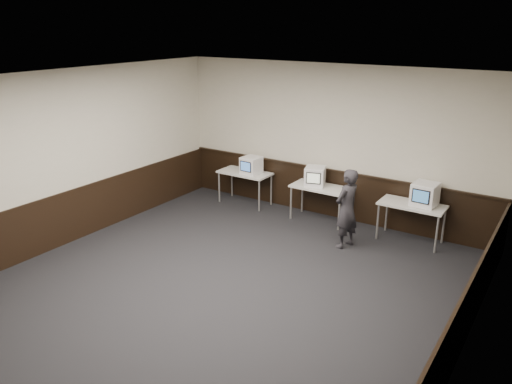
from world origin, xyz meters
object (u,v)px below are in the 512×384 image
at_px(desk_right, 412,208).
at_px(person, 347,209).
at_px(desk_left, 245,175).
at_px(emac_center, 315,176).
at_px(emac_right, 425,194).
at_px(desk_center, 320,190).
at_px(emac_left, 251,165).

xyz_separation_m(desk_right, person, (-0.93, -0.90, 0.07)).
height_order(desk_left, emac_center, emac_center).
xyz_separation_m(desk_right, emac_right, (0.19, 0.04, 0.29)).
bearing_deg(desk_center, emac_right, 1.21).
relative_size(desk_right, person, 0.80).
distance_m(emac_center, emac_right, 2.23).
distance_m(desk_right, person, 1.30).
distance_m(desk_left, desk_center, 1.90).
bearing_deg(person, emac_left, -92.99).
bearing_deg(desk_left, desk_right, 0.00).
height_order(desk_left, person, person).
relative_size(emac_left, person, 0.29).
relative_size(desk_right, emac_right, 2.45).
bearing_deg(emac_right, person, -136.61).
xyz_separation_m(desk_center, emac_left, (-1.70, -0.03, 0.27)).
bearing_deg(emac_right, desk_left, -176.02).
height_order(desk_center, emac_left, emac_left).
bearing_deg(desk_left, emac_center, -0.19).
height_order(desk_right, emac_center, emac_center).
distance_m(desk_center, emac_center, 0.30).
distance_m(desk_left, emac_center, 1.79).
xyz_separation_m(desk_left, emac_right, (3.99, 0.04, 0.29)).
bearing_deg(desk_center, emac_left, -178.92).
height_order(emac_left, emac_center, emac_center).
xyz_separation_m(emac_left, person, (2.68, -0.87, -0.19)).
height_order(desk_left, emac_right, emac_right).
height_order(desk_left, emac_left, emac_left).
height_order(desk_left, desk_right, same).
distance_m(desk_left, person, 3.01).
bearing_deg(emac_center, emac_left, 162.99).
bearing_deg(emac_right, emac_center, -175.36).
relative_size(emac_right, person, 0.33).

